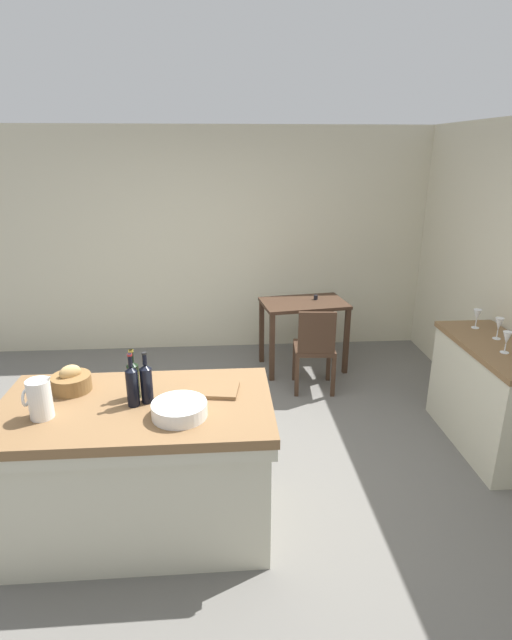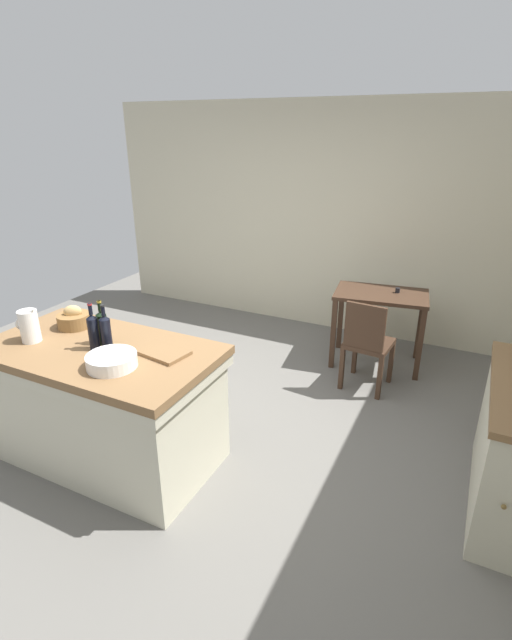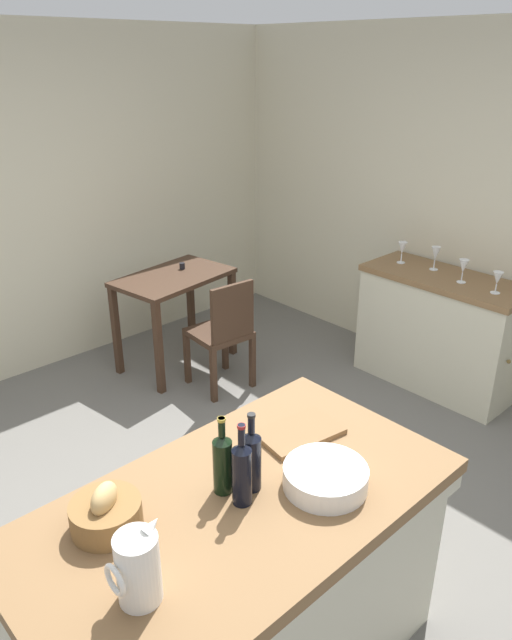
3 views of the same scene
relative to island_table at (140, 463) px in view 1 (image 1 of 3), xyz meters
The scene contains 16 objects.
ground_plane 0.85m from the island_table, 52.68° to the left, with size 6.76×6.76×0.00m, color #66635E.
wall_back 3.29m from the island_table, 82.34° to the left, with size 5.32×0.12×2.60m, color beige.
island_table is the anchor object (origin of this frame).
side_cabinet 2.79m from the island_table, 15.74° to the left, with size 0.52×1.22×0.89m.
writing_desk 2.79m from the island_table, 59.22° to the left, with size 0.97×0.68×0.83m.
wooden_chair 2.32m from the island_table, 51.48° to the left, with size 0.43×0.43×0.88m.
pitcher 0.74m from the island_table, 166.29° to the right, with size 0.17×0.13×0.27m.
wash_bowl 0.56m from the island_table, 30.79° to the right, with size 0.31×0.31×0.08m, color white.
bread_basket 0.67m from the island_table, 154.34° to the left, with size 0.24×0.24×0.17m.
cutting_board 0.63m from the island_table, 15.33° to the left, with size 0.34×0.22×0.02m, color brown.
wine_bottle_dark 0.55m from the island_table, 11.38° to the left, with size 0.07×0.07×0.32m.
wine_bottle_amber 0.55m from the island_table, 97.33° to the left, with size 0.07×0.07×0.31m.
wine_bottle_green 0.55m from the island_table, 90.03° to the right, with size 0.07×0.07×0.33m.
wine_glass_left 2.77m from the island_table, 13.17° to the left, with size 0.07×0.07×0.17m.
wine_glass_middle 2.93m from the island_table, 18.17° to the left, with size 0.07×0.07×0.18m.
wine_glass_right 2.98m from the island_table, 23.26° to the left, with size 0.07×0.07×0.17m.
Camera 1 is at (0.11, -3.18, 2.33)m, focal length 27.41 mm.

